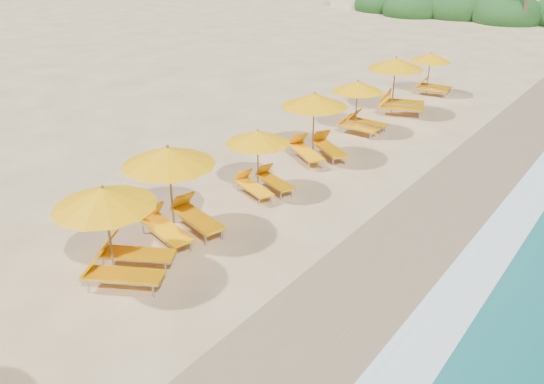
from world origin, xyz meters
name	(u,v)px	position (x,y,z in m)	size (l,w,h in m)	color
ground	(272,229)	(0.00, 0.00, 0.00)	(160.00, 160.00, 0.00)	#DCBD81
wet_sand	(399,275)	(4.00, 0.00, 0.01)	(4.00, 160.00, 0.01)	#8C7553
surf_foam	(510,315)	(6.70, 0.00, 0.03)	(4.00, 160.00, 0.01)	white
station_3	(116,227)	(-1.57, -4.20, 1.42)	(3.39, 3.39, 2.53)	olive
station_4	(174,186)	(-2.04, -1.79, 1.49)	(3.28, 3.17, 2.65)	olive
station_5	(261,158)	(-1.83, 1.84, 1.20)	(2.75, 2.70, 2.15)	olive
station_6	(316,122)	(-2.01, 5.45, 1.42)	(3.43, 3.43, 2.54)	olive
station_7	(360,103)	(-2.15, 9.16, 1.25)	(2.40, 2.22, 2.23)	olive
station_8	(399,82)	(-2.03, 12.65, 1.49)	(3.46, 3.42, 2.66)	olive
station_9	(432,71)	(-2.06, 16.85, 1.22)	(2.53, 2.39, 2.17)	olive
treeline	(467,8)	(-9.94, 45.51, 1.00)	(25.80, 8.80, 9.74)	#163D14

